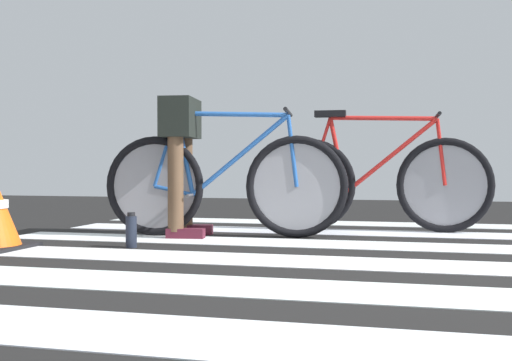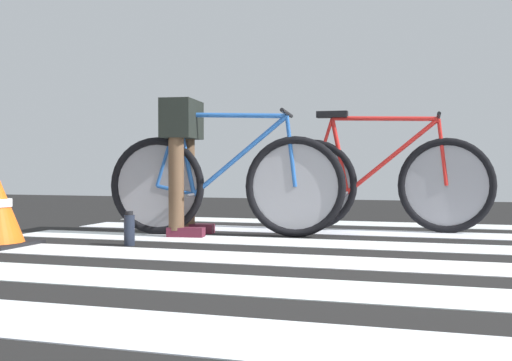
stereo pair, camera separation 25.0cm
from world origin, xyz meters
TOP-DOWN VIEW (x-y plane):
  - ground at (0.00, 0.00)m, footprint 18.00×14.00m
  - crosswalk_markings at (-0.01, 0.27)m, footprint 5.42×5.77m
  - bicycle_1_of_2 at (-1.20, 1.68)m, footprint 1.73×0.52m
  - cyclist_1_of_2 at (-1.50, 1.64)m, footprint 0.36×0.43m
  - bicycle_2_of_2 at (-0.18, 2.31)m, footprint 1.74×0.52m
  - water_bottle at (-1.58, 0.97)m, footprint 0.07×0.07m

SIDE VIEW (x-z plane):
  - ground at x=0.00m, z-range 0.00..0.02m
  - crosswalk_markings at x=-0.01m, z-range 0.02..0.02m
  - water_bottle at x=-1.58m, z-range 0.01..0.23m
  - bicycle_1_of_2 at x=-1.20m, z-range -0.06..0.87m
  - bicycle_2_of_2 at x=-0.18m, z-range -0.06..0.87m
  - cyclist_1_of_2 at x=-1.50m, z-range 0.17..1.15m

